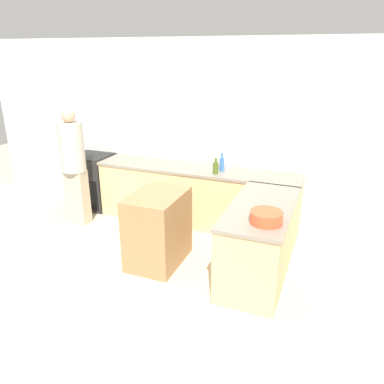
{
  "coord_description": "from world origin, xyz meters",
  "views": [
    {
      "loc": [
        1.89,
        -3.14,
        2.51
      ],
      "look_at": [
        0.35,
        0.75,
        0.93
      ],
      "focal_mm": 35.0,
      "sensor_mm": 36.0,
      "label": 1
    }
  ],
  "objects_px": {
    "olive_oil_bottle": "(216,168)",
    "person_by_range": "(74,163)",
    "island_table": "(158,229)",
    "range_oven": "(93,181)",
    "water_bottle_blue": "(222,164)",
    "vinegar_bottle_clear": "(227,165)",
    "mixing_bowl": "(266,217)"
  },
  "relations": [
    {
      "from": "water_bottle_blue",
      "to": "olive_oil_bottle",
      "type": "relative_size",
      "value": 1.19
    },
    {
      "from": "olive_oil_bottle",
      "to": "water_bottle_blue",
      "type": "bearing_deg",
      "value": 74.51
    },
    {
      "from": "water_bottle_blue",
      "to": "person_by_range",
      "type": "xyz_separation_m",
      "value": [
        -2.08,
        -0.66,
        -0.04
      ]
    },
    {
      "from": "island_table",
      "to": "water_bottle_blue",
      "type": "height_order",
      "value": "water_bottle_blue"
    },
    {
      "from": "mixing_bowl",
      "to": "olive_oil_bottle",
      "type": "distance_m",
      "value": 1.67
    },
    {
      "from": "island_table",
      "to": "mixing_bowl",
      "type": "bearing_deg",
      "value": -10.67
    },
    {
      "from": "island_table",
      "to": "vinegar_bottle_clear",
      "type": "height_order",
      "value": "vinegar_bottle_clear"
    },
    {
      "from": "island_table",
      "to": "olive_oil_bottle",
      "type": "height_order",
      "value": "olive_oil_bottle"
    },
    {
      "from": "mixing_bowl",
      "to": "water_bottle_blue",
      "type": "xyz_separation_m",
      "value": [
        -0.94,
        1.5,
        0.04
      ]
    },
    {
      "from": "island_table",
      "to": "vinegar_bottle_clear",
      "type": "bearing_deg",
      "value": 69.77
    },
    {
      "from": "olive_oil_bottle",
      "to": "person_by_range",
      "type": "distance_m",
      "value": 2.1
    },
    {
      "from": "range_oven",
      "to": "person_by_range",
      "type": "distance_m",
      "value": 0.85
    },
    {
      "from": "island_table",
      "to": "vinegar_bottle_clear",
      "type": "relative_size",
      "value": 4.13
    },
    {
      "from": "island_table",
      "to": "person_by_range",
      "type": "xyz_separation_m",
      "value": [
        -1.66,
        0.59,
        0.5
      ]
    },
    {
      "from": "vinegar_bottle_clear",
      "to": "water_bottle_blue",
      "type": "bearing_deg",
      "value": -137.73
    },
    {
      "from": "water_bottle_blue",
      "to": "olive_oil_bottle",
      "type": "bearing_deg",
      "value": -105.49
    },
    {
      "from": "vinegar_bottle_clear",
      "to": "person_by_range",
      "type": "distance_m",
      "value": 2.26
    },
    {
      "from": "person_by_range",
      "to": "vinegar_bottle_clear",
      "type": "bearing_deg",
      "value": 18.58
    },
    {
      "from": "water_bottle_blue",
      "to": "range_oven",
      "type": "bearing_deg",
      "value": 179.95
    },
    {
      "from": "mixing_bowl",
      "to": "olive_oil_bottle",
      "type": "height_order",
      "value": "olive_oil_bottle"
    },
    {
      "from": "range_oven",
      "to": "island_table",
      "type": "bearing_deg",
      "value": -34.13
    },
    {
      "from": "mixing_bowl",
      "to": "person_by_range",
      "type": "xyz_separation_m",
      "value": [
        -3.02,
        0.84,
        0.01
      ]
    },
    {
      "from": "range_oven",
      "to": "mixing_bowl",
      "type": "bearing_deg",
      "value": -25.21
    },
    {
      "from": "water_bottle_blue",
      "to": "mixing_bowl",
      "type": "bearing_deg",
      "value": -58.07
    },
    {
      "from": "island_table",
      "to": "water_bottle_blue",
      "type": "xyz_separation_m",
      "value": [
        0.42,
        1.25,
        0.53
      ]
    },
    {
      "from": "range_oven",
      "to": "water_bottle_blue",
      "type": "relative_size",
      "value": 3.34
    },
    {
      "from": "island_table",
      "to": "water_bottle_blue",
      "type": "distance_m",
      "value": 1.42
    },
    {
      "from": "olive_oil_bottle",
      "to": "person_by_range",
      "type": "relative_size",
      "value": 0.13
    },
    {
      "from": "range_oven",
      "to": "vinegar_bottle_clear",
      "type": "distance_m",
      "value": 2.39
    },
    {
      "from": "mixing_bowl",
      "to": "island_table",
      "type": "bearing_deg",
      "value": 169.33
    },
    {
      "from": "water_bottle_blue",
      "to": "vinegar_bottle_clear",
      "type": "relative_size",
      "value": 1.22
    },
    {
      "from": "island_table",
      "to": "olive_oil_bottle",
      "type": "relative_size",
      "value": 4.04
    }
  ]
}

